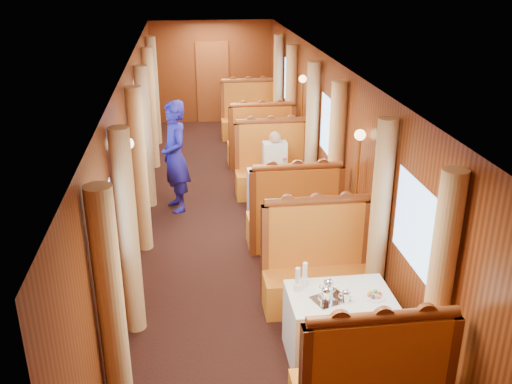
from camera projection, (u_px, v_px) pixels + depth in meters
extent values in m
cube|color=brown|center=(213.00, 82.00, 14.23)|extent=(0.80, 0.04, 2.00)
cube|color=white|center=(339.00, 326.00, 5.88)|extent=(1.05, 0.72, 0.75)
cube|color=#BC4614|center=(379.00, 362.00, 4.63)|extent=(1.30, 0.12, 0.80)
cylinder|color=brown|center=(384.00, 317.00, 4.46)|extent=(1.23, 0.10, 0.10)
cube|color=#BC4614|center=(317.00, 289.00, 6.81)|extent=(1.30, 0.55, 0.45)
cube|color=#BC4614|center=(315.00, 234.00, 6.76)|extent=(1.30, 0.12, 0.80)
cylinder|color=brown|center=(317.00, 200.00, 6.60)|extent=(1.23, 0.10, 0.10)
cube|color=white|center=(282.00, 196.00, 9.09)|extent=(1.05, 0.72, 0.75)
cube|color=#BC4614|center=(293.00, 230.00, 8.27)|extent=(1.30, 0.55, 0.45)
cube|color=#BC4614|center=(297.00, 196.00, 7.84)|extent=(1.30, 0.12, 0.80)
cylinder|color=brown|center=(297.00, 166.00, 7.67)|extent=(1.23, 0.10, 0.10)
cube|color=#BC4614|center=(273.00, 183.00, 10.01)|extent=(1.30, 0.55, 0.45)
cube|color=#BC4614|center=(271.00, 145.00, 9.97)|extent=(1.30, 0.12, 0.80)
cylinder|color=brown|center=(271.00, 121.00, 9.81)|extent=(1.23, 0.10, 0.10)
cube|color=white|center=(255.00, 133.00, 12.30)|extent=(1.05, 0.72, 0.75)
cube|color=#BC4614|center=(261.00, 154.00, 11.48)|extent=(1.30, 0.55, 0.45)
cube|color=#BC4614|center=(262.00, 127.00, 11.05)|extent=(1.30, 0.12, 0.80)
cylinder|color=brown|center=(262.00, 105.00, 10.88)|extent=(1.23, 0.10, 0.10)
cube|color=#BC4614|center=(250.00, 128.00, 13.22)|extent=(1.30, 0.55, 0.45)
cube|color=#BC4614|center=(248.00, 99.00, 13.18)|extent=(1.30, 0.12, 0.80)
cylinder|color=brown|center=(248.00, 80.00, 13.01)|extent=(1.23, 0.10, 0.10)
cube|color=silver|center=(330.00, 299.00, 5.65)|extent=(0.41, 0.37, 0.01)
cylinder|color=white|center=(374.00, 297.00, 5.69)|extent=(0.22, 0.22, 0.01)
cylinder|color=white|center=(297.00, 287.00, 5.79)|extent=(0.08, 0.08, 0.08)
cylinder|color=white|center=(298.00, 276.00, 5.74)|extent=(0.05, 0.05, 0.18)
cylinder|color=white|center=(305.00, 282.00, 5.89)|extent=(0.08, 0.08, 0.08)
cylinder|color=white|center=(305.00, 271.00, 5.83)|extent=(0.05, 0.05, 0.18)
cylinder|color=silver|center=(285.00, 169.00, 8.94)|extent=(0.06, 0.06, 0.14)
cylinder|color=silver|center=(254.00, 113.00, 12.14)|extent=(0.06, 0.06, 0.14)
cylinder|color=#E0AD72|center=(113.00, 321.00, 4.61)|extent=(0.22, 0.22, 2.35)
cylinder|color=#E0AD72|center=(128.00, 235.00, 6.04)|extent=(0.22, 0.22, 2.35)
cylinder|color=#E0AD72|center=(438.00, 297.00, 4.93)|extent=(0.22, 0.22, 2.35)
cylinder|color=#E0AD72|center=(379.00, 221.00, 6.36)|extent=(0.22, 0.22, 2.35)
cylinder|color=#E0AD72|center=(139.00, 171.00, 7.82)|extent=(0.22, 0.22, 2.35)
cylinder|color=#E0AD72|center=(145.00, 138.00, 9.25)|extent=(0.22, 0.22, 2.35)
cylinder|color=#E0AD72|center=(335.00, 163.00, 8.14)|extent=(0.22, 0.22, 2.35)
cylinder|color=#E0AD72|center=(312.00, 132.00, 9.57)|extent=(0.22, 0.22, 2.35)
cylinder|color=#E0AD72|center=(151.00, 109.00, 11.03)|extent=(0.22, 0.22, 2.35)
cylinder|color=#E0AD72|center=(154.00, 92.00, 12.46)|extent=(0.22, 0.22, 2.35)
cylinder|color=#E0AD72|center=(291.00, 105.00, 11.35)|extent=(0.22, 0.22, 2.35)
cylinder|color=#E0AD72|center=(278.00, 88.00, 12.78)|extent=(0.22, 0.22, 2.35)
cylinder|color=#BF8C3F|center=(134.00, 218.00, 7.02)|extent=(0.04, 0.04, 1.85)
sphere|color=#FFD18C|center=(128.00, 144.00, 6.66)|extent=(0.14, 0.14, 0.14)
cylinder|color=#BF8C3F|center=(355.00, 206.00, 7.35)|extent=(0.04, 0.04, 1.85)
sphere|color=#FFD18C|center=(360.00, 135.00, 6.98)|extent=(0.14, 0.14, 0.14)
cylinder|color=#BF8C3F|center=(148.00, 136.00, 10.23)|extent=(0.04, 0.04, 1.85)
sphere|color=#FFD18C|center=(144.00, 83.00, 9.87)|extent=(0.14, 0.14, 0.14)
cylinder|color=#BF8C3F|center=(301.00, 130.00, 10.56)|extent=(0.04, 0.04, 1.85)
sphere|color=#FFD18C|center=(303.00, 79.00, 10.19)|extent=(0.14, 0.14, 0.14)
imported|color=navy|center=(175.00, 157.00, 9.19)|extent=(0.63, 0.77, 1.83)
cube|color=beige|center=(275.00, 158.00, 9.65)|extent=(0.40, 0.24, 0.55)
sphere|color=tan|center=(275.00, 137.00, 9.51)|extent=(0.20, 0.20, 0.20)
cube|color=beige|center=(276.00, 174.00, 9.58)|extent=(0.36, 0.30, 0.14)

